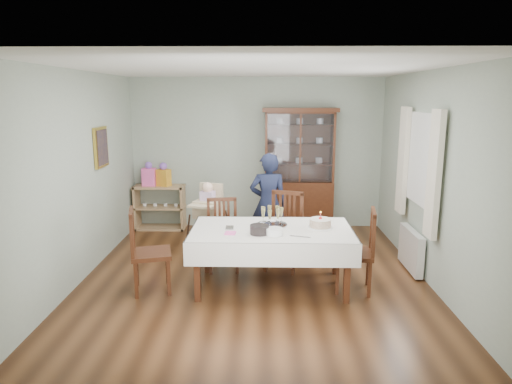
{
  "coord_description": "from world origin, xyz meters",
  "views": [
    {
      "loc": [
        0.12,
        -5.71,
        2.37
      ],
      "look_at": [
        0.02,
        0.2,
        1.12
      ],
      "focal_mm": 32.0,
      "sensor_mm": 36.0,
      "label": 1
    }
  ],
  "objects_px": {
    "chair_end_right": "(355,266)",
    "gift_bag_pink": "(149,175)",
    "woman": "(268,204)",
    "champagne_tray": "(272,220)",
    "china_cabinet": "(299,168)",
    "dining_table": "(272,258)",
    "sideboard": "(160,207)",
    "chair_end_left": "(150,267)",
    "chair_far_right": "(283,246)",
    "high_chair": "(208,226)",
    "birthday_cake": "(320,224)",
    "gift_bag_orange": "(164,175)",
    "chair_far_left": "(223,249)"
  },
  "relations": [
    {
      "from": "dining_table",
      "to": "chair_end_left",
      "type": "height_order",
      "value": "chair_end_left"
    },
    {
      "from": "china_cabinet",
      "to": "champagne_tray",
      "type": "relative_size",
      "value": 5.49
    },
    {
      "from": "chair_far_left",
      "to": "gift_bag_orange",
      "type": "distance_m",
      "value": 2.39
    },
    {
      "from": "chair_far_right",
      "to": "gift_bag_pink",
      "type": "bearing_deg",
      "value": 158.27
    },
    {
      "from": "dining_table",
      "to": "gift_bag_orange",
      "type": "height_order",
      "value": "gift_bag_orange"
    },
    {
      "from": "china_cabinet",
      "to": "chair_far_left",
      "type": "height_order",
      "value": "china_cabinet"
    },
    {
      "from": "sideboard",
      "to": "woman",
      "type": "xyz_separation_m",
      "value": [
        1.95,
        -1.28,
        0.37
      ]
    },
    {
      "from": "chair_end_right",
      "to": "birthday_cake",
      "type": "bearing_deg",
      "value": -97.78
    },
    {
      "from": "china_cabinet",
      "to": "woman",
      "type": "height_order",
      "value": "china_cabinet"
    },
    {
      "from": "birthday_cake",
      "to": "china_cabinet",
      "type": "bearing_deg",
      "value": 91.87
    },
    {
      "from": "chair_end_right",
      "to": "high_chair",
      "type": "relative_size",
      "value": 0.92
    },
    {
      "from": "dining_table",
      "to": "sideboard",
      "type": "relative_size",
      "value": 2.23
    },
    {
      "from": "gift_bag_pink",
      "to": "high_chair",
      "type": "bearing_deg",
      "value": -47.93
    },
    {
      "from": "dining_table",
      "to": "chair_far_left",
      "type": "xyz_separation_m",
      "value": [
        -0.66,
        0.61,
        -0.1
      ]
    },
    {
      "from": "high_chair",
      "to": "champagne_tray",
      "type": "relative_size",
      "value": 2.82
    },
    {
      "from": "chair_far_left",
      "to": "woman",
      "type": "xyz_separation_m",
      "value": [
        0.64,
        0.68,
        0.48
      ]
    },
    {
      "from": "chair_end_right",
      "to": "champagne_tray",
      "type": "relative_size",
      "value": 2.6
    },
    {
      "from": "gift_bag_pink",
      "to": "dining_table",
      "type": "bearing_deg",
      "value": -49.88
    },
    {
      "from": "woman",
      "to": "china_cabinet",
      "type": "bearing_deg",
      "value": -115.62
    },
    {
      "from": "chair_far_left",
      "to": "champagne_tray",
      "type": "xyz_separation_m",
      "value": [
        0.67,
        -0.47,
        0.54
      ]
    },
    {
      "from": "chair_end_right",
      "to": "gift_bag_pink",
      "type": "relative_size",
      "value": 2.38
    },
    {
      "from": "china_cabinet",
      "to": "high_chair",
      "type": "xyz_separation_m",
      "value": [
        -1.46,
        -1.33,
        -0.69
      ]
    },
    {
      "from": "birthday_cake",
      "to": "dining_table",
      "type": "bearing_deg",
      "value": -175.2
    },
    {
      "from": "chair_far_right",
      "to": "woman",
      "type": "height_order",
      "value": "woman"
    },
    {
      "from": "chair_end_left",
      "to": "woman",
      "type": "bearing_deg",
      "value": -59.97
    },
    {
      "from": "chair_end_left",
      "to": "high_chair",
      "type": "distance_m",
      "value": 1.47
    },
    {
      "from": "chair_far_right",
      "to": "gift_bag_orange",
      "type": "bearing_deg",
      "value": 154.9
    },
    {
      "from": "chair_end_left",
      "to": "chair_end_right",
      "type": "relative_size",
      "value": 1.01
    },
    {
      "from": "woman",
      "to": "champagne_tray",
      "type": "relative_size",
      "value": 3.91
    },
    {
      "from": "chair_far_right",
      "to": "gift_bag_pink",
      "type": "relative_size",
      "value": 2.46
    },
    {
      "from": "china_cabinet",
      "to": "chair_end_right",
      "type": "relative_size",
      "value": 2.12
    },
    {
      "from": "sideboard",
      "to": "champagne_tray",
      "type": "distance_m",
      "value": 3.16
    },
    {
      "from": "chair_end_right",
      "to": "sideboard",
      "type": "bearing_deg",
      "value": -121.43
    },
    {
      "from": "gift_bag_orange",
      "to": "chair_far_right",
      "type": "bearing_deg",
      "value": -42.6
    },
    {
      "from": "gift_bag_pink",
      "to": "champagne_tray",
      "type": "bearing_deg",
      "value": -48.34
    },
    {
      "from": "sideboard",
      "to": "chair_end_right",
      "type": "bearing_deg",
      "value": -41.35
    },
    {
      "from": "dining_table",
      "to": "gift_bag_pink",
      "type": "relative_size",
      "value": 4.65
    },
    {
      "from": "woman",
      "to": "high_chair",
      "type": "height_order",
      "value": "woman"
    },
    {
      "from": "gift_bag_orange",
      "to": "high_chair",
      "type": "bearing_deg",
      "value": -54.7
    },
    {
      "from": "sideboard",
      "to": "china_cabinet",
      "type": "bearing_deg",
      "value": -0.49
    },
    {
      "from": "sideboard",
      "to": "birthday_cake",
      "type": "bearing_deg",
      "value": -44.21
    },
    {
      "from": "sideboard",
      "to": "gift_bag_orange",
      "type": "relative_size",
      "value": 2.14
    },
    {
      "from": "dining_table",
      "to": "china_cabinet",
      "type": "xyz_separation_m",
      "value": [
        0.52,
        2.54,
        0.74
      ]
    },
    {
      "from": "high_chair",
      "to": "birthday_cake",
      "type": "xyz_separation_m",
      "value": [
        1.54,
        -1.16,
        0.38
      ]
    },
    {
      "from": "champagne_tray",
      "to": "chair_far_left",
      "type": "bearing_deg",
      "value": 144.52
    },
    {
      "from": "woman",
      "to": "gift_bag_pink",
      "type": "height_order",
      "value": "woman"
    },
    {
      "from": "gift_bag_pink",
      "to": "chair_end_right",
      "type": "bearing_deg",
      "value": -39.61
    },
    {
      "from": "high_chair",
      "to": "sideboard",
      "type": "bearing_deg",
      "value": 145.52
    },
    {
      "from": "gift_bag_pink",
      "to": "gift_bag_orange",
      "type": "height_order",
      "value": "gift_bag_pink"
    },
    {
      "from": "chair_end_right",
      "to": "woman",
      "type": "distance_m",
      "value": 1.8
    }
  ]
}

